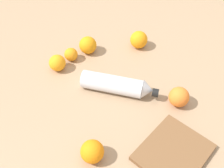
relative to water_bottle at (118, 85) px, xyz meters
The scene contains 9 objects.
ground_plane 0.05m from the water_bottle, 11.35° to the right, with size 2.40×2.40×0.00m, color #9E7F60.
water_bottle is the anchor object (origin of this frame).
orange_0 0.29m from the water_bottle, 92.01° to the left, with size 0.07×0.07×0.07m, color orange.
orange_1 0.30m from the water_bottle, 166.97° to the right, with size 0.08×0.08×0.08m, color orange.
orange_2 0.28m from the water_bottle, 75.64° to the left, with size 0.06×0.06×0.06m, color orange.
orange_3 0.31m from the water_bottle, ahead, with size 0.08×0.08×0.08m, color orange.
orange_4 0.24m from the water_bottle, 76.38° to the right, with size 0.08×0.08×0.08m, color orange.
orange_5 0.28m from the water_bottle, 57.18° to the left, with size 0.08×0.08×0.08m, color orange.
cutting_board 0.33m from the water_bottle, 117.96° to the right, with size 0.23×0.19×0.02m, color brown.
Camera 1 is at (-0.67, -0.32, 0.79)m, focal length 42.36 mm.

